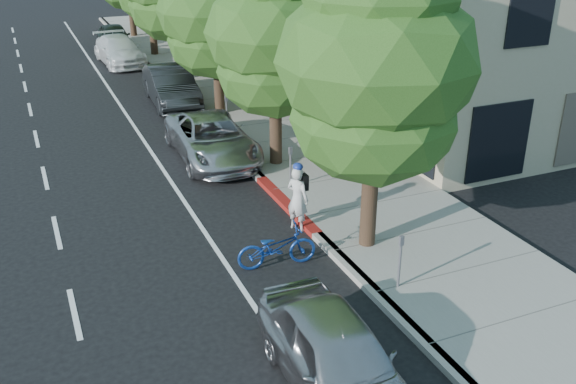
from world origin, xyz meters
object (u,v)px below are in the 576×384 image
street_tree_0 (377,65)px  cyclist (298,199)px  dark_sedan (171,86)px  street_tree_2 (215,11)px  dark_suv_far (114,37)px  white_pickup (119,50)px  pedestrian (281,90)px  silver_suv (212,139)px  street_tree_1 (275,35)px  bicycle (277,247)px  near_car_a (337,358)px

street_tree_0 → cyclist: street_tree_0 is taller
cyclist → dark_sedan: (-0.24, 12.68, -0.07)m
street_tree_2 → dark_suv_far: size_ratio=1.63×
white_pickup → pedestrian: bearing=-73.9°
silver_suv → pedestrian: (3.92, 3.31, 0.40)m
silver_suv → dark_suv_far: dark_suv_far is taller
street_tree_0 → cyclist: bearing=125.0°
silver_suv → pedestrian: pedestrian is taller
street_tree_2 → silver_suv: (-1.70, -4.50, -3.44)m
street_tree_1 → dark_suv_far: (-1.69, 20.91, -3.58)m
street_tree_2 → bicycle: 12.66m
near_car_a → street_tree_1: bearing=74.5°
pedestrian → street_tree_2: bearing=-53.5°
street_tree_0 → street_tree_2: bearing=90.0°
dark_sedan → silver_suv: bearing=-89.8°
street_tree_2 → near_car_a: street_tree_2 is taller
silver_suv → pedestrian: size_ratio=2.66×
dark_sedan → pedestrian: bearing=-41.7°
dark_sedan → dark_suv_far: 12.57m
cyclist → white_pickup: bearing=-27.2°
white_pickup → near_car_a: near_car_a is taller
street_tree_0 → street_tree_2: street_tree_0 is taller
bicycle → white_pickup: white_pickup is taller
dark_suv_far → street_tree_2: bearing=-82.6°
street_tree_2 → dark_sedan: (-1.40, 2.35, -3.34)m
street_tree_2 → near_car_a: bearing=-100.7°
bicycle → silver_suv: (0.69, 7.38, 0.21)m
street_tree_0 → silver_suv: (-1.70, 7.50, -3.94)m
pedestrian → silver_suv: bearing=15.0°
street_tree_1 → white_pickup: street_tree_1 is taller
street_tree_2 → near_car_a: size_ratio=1.58×
silver_suv → dark_suv_far: bearing=91.5°
bicycle → silver_suv: 7.42m
street_tree_0 → white_pickup: bearing=95.2°
white_pickup → dark_suv_far: white_pickup is taller
street_tree_0 → dark_sedan: (-1.40, 14.35, -3.84)m
white_pickup → dark_sedan: bearing=-88.8°
cyclist → white_pickup: cyclist is taller
cyclist → near_car_a: (-1.93, -5.97, -0.15)m
white_pickup → pedestrian: (4.32, -12.19, 0.40)m
street_tree_2 → cyclist: size_ratio=3.87×
bicycle → dark_sedan: size_ratio=0.39×
street_tree_2 → white_pickup: 11.71m
pedestrian → street_tree_0: bearing=53.2°
bicycle → white_pickup: (0.30, 22.88, 0.21)m
dark_sedan → pedestrian: 5.07m
white_pickup → dark_suv_far: size_ratio=1.18×
dark_sedan → cyclist: bearing=-86.2°
dark_suv_far → street_tree_0: bearing=-85.4°
street_tree_1 → dark_suv_far: street_tree_1 is taller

